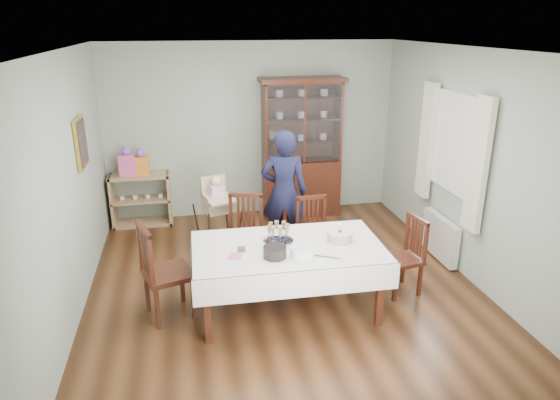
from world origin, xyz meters
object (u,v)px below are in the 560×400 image
object	(u,v)px
dining_table	(288,278)
high_chair	(218,221)
champagne_tray	(278,236)
sideboard	(141,200)
china_cabinet	(301,146)
chair_end_right	(401,270)
woman	(284,192)
chair_end_left	(168,289)
chair_far_right	(314,248)
birthday_cake	(340,237)
chair_far_left	(245,252)
gift_bag_pink	(127,163)
gift_bag_orange	(141,163)

from	to	relation	value
dining_table	high_chair	world-z (taller)	high_chair
dining_table	high_chair	distance (m)	1.81
champagne_tray	sideboard	bearing A→B (deg)	120.96
china_cabinet	chair_end_right	distance (m)	2.85
woman	chair_end_left	bearing A→B (deg)	54.91
china_cabinet	chair_far_right	bearing A→B (deg)	-98.30
champagne_tray	birthday_cake	size ratio (longest dim) A/B	1.07
chair_far_left	gift_bag_pink	world-z (taller)	gift_bag_pink
chair_end_right	woman	size ratio (longest dim) A/B	0.53
chair_end_right	gift_bag_pink	size ratio (longest dim) A/B	2.04
chair_far_left	high_chair	size ratio (longest dim) A/B	0.95
sideboard	high_chair	size ratio (longest dim) A/B	0.86
woman	china_cabinet	bearing A→B (deg)	-98.47
champagne_tray	chair_end_left	bearing A→B (deg)	179.29
chair_end_left	chair_end_right	distance (m)	2.63
china_cabinet	high_chair	bearing A→B (deg)	-142.43
dining_table	woman	world-z (taller)	woman
gift_bag_pink	woman	bearing A→B (deg)	-32.42
gift_bag_orange	dining_table	bearing A→B (deg)	-59.67
china_cabinet	gift_bag_orange	world-z (taller)	china_cabinet
chair_end_left	woman	distance (m)	2.08
chair_end_left	champagne_tray	bearing A→B (deg)	-108.65
woman	chair_end_right	bearing A→B (deg)	143.61
high_chair	birthday_cake	bearing A→B (deg)	-72.55
dining_table	chair_far_left	bearing A→B (deg)	110.54
chair_far_left	champagne_tray	xyz separation A→B (m)	(0.27, -0.79, 0.53)
chair_far_right	chair_end_left	world-z (taller)	chair_end_left
china_cabinet	birthday_cake	size ratio (longest dim) A/B	7.11
chair_end_right	high_chair	xyz separation A→B (m)	(-1.97, 1.57, 0.14)
chair_far_left	gift_bag_orange	distance (m)	2.38
chair_end_left	birthday_cake	bearing A→B (deg)	-112.65
chair_far_left	woman	bearing A→B (deg)	57.14
chair_far_right	high_chair	xyz separation A→B (m)	(-1.14, 0.82, 0.14)
dining_table	birthday_cake	bearing A→B (deg)	-1.00
chair_end_left	champagne_tray	distance (m)	1.29
china_cabinet	chair_end_left	bearing A→B (deg)	-127.97
dining_table	birthday_cake	world-z (taller)	birthday_cake
china_cabinet	chair_end_right	world-z (taller)	china_cabinet
dining_table	woman	xyz separation A→B (m)	(0.26, 1.46, 0.46)
chair_far_right	gift_bag_pink	xyz separation A→B (m)	(-2.37, 1.91, 0.72)
chair_far_right	champagne_tray	size ratio (longest dim) A/B	2.78
dining_table	chair_end_left	world-z (taller)	chair_end_left
sideboard	champagne_tray	distance (m)	3.17
birthday_cake	woman	bearing A→B (deg)	101.51
china_cabinet	chair_far_left	distance (m)	2.35
sideboard	champagne_tray	size ratio (longest dim) A/B	2.74
dining_table	chair_end_left	bearing A→B (deg)	173.65
chair_end_right	chair_far_left	bearing A→B (deg)	-124.77
chair_far_left	birthday_cake	xyz separation A→B (m)	(0.90, -0.93, 0.52)
woman	gift_bag_orange	size ratio (longest dim) A/B	4.23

